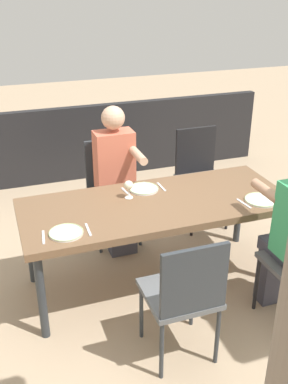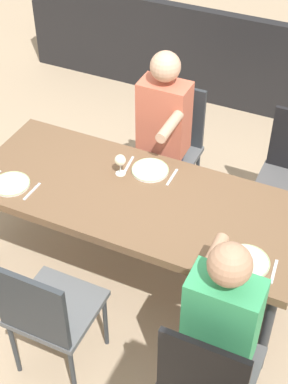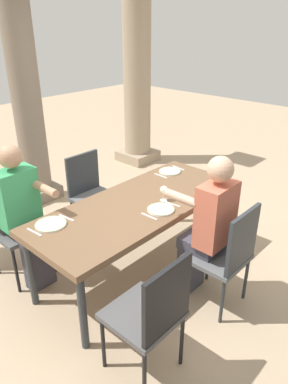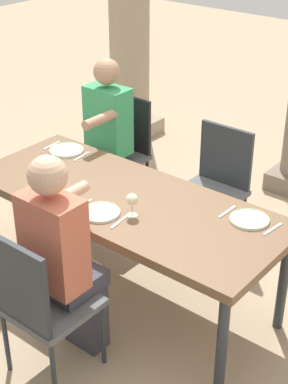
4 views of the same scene
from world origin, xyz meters
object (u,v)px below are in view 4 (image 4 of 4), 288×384
diner_woman_green (103,138)px  diner_man_white (63,256)px  dining_table (125,206)px  chair_mid_north (215,182)px  chair_mid_south (39,300)px  chair_west_north (120,147)px  wine_glass_1 (132,200)px  plate_0 (66,150)px  plate_1 (100,212)px  plate_2 (249,219)px

diner_woman_green → diner_man_white: diner_man_white is taller
dining_table → chair_mid_north: 0.86m
chair_mid_south → diner_man_white: size_ratio=0.72×
chair_west_north → diner_woman_green: size_ratio=0.73×
chair_mid_north → wine_glass_1: (0.05, -0.98, 0.30)m
plate_0 → wine_glass_1: bearing=-22.4°
dining_table → plate_0: 0.80m
chair_mid_south → diner_woman_green: (-0.90, 1.49, 0.17)m
chair_mid_north → diner_woman_green: (-0.90, -0.19, 0.16)m
diner_woman_green → wine_glass_1: size_ratio=9.07×
chair_west_north → wine_glass_1: (0.95, -0.98, 0.29)m
diner_man_white → plate_1: bearing=104.7°
dining_table → diner_man_white: diner_man_white is taller
chair_mid_north → wine_glass_1: size_ratio=6.45×
chair_mid_south → plate_1: 0.65m
wine_glass_1 → chair_mid_north: bearing=92.8°
chair_mid_south → dining_table: bearing=98.6°
chair_west_north → chair_mid_north: size_ratio=1.02×
chair_mid_south → plate_0: 1.42m
diner_man_white → plate_1: 0.42m
plate_1 → chair_west_north: bearing=126.3°
dining_table → diner_woman_green: 1.01m
diner_woman_green → plate_2: 1.56m
diner_man_white → plate_1: size_ratio=5.56×
chair_west_north → chair_mid_north: chair_west_north is taller
diner_man_white → wine_glass_1: 0.53m
chair_west_north → wine_glass_1: 1.40m
dining_table → wine_glass_1: 0.28m
dining_table → chair_mid_south: 0.87m
diner_woman_green → plate_1: size_ratio=5.52×
chair_west_north → diner_woman_green: bearing=-89.1°
chair_west_north → diner_woman_green: diner_woman_green is taller
diner_man_white → chair_mid_south: bearing=-89.1°
chair_mid_north → plate_1: bearing=-95.8°
chair_mid_south → plate_1: (-0.11, 0.61, 0.22)m
dining_table → wine_glass_1: bearing=-38.3°
diner_woman_green → wine_glass_1: diner_woman_green is taller
chair_mid_north → plate_1: 1.10m
chair_west_north → plate_0: size_ratio=3.78×
chair_mid_north → wine_glass_1: bearing=-87.2°
chair_mid_south → plate_2: bearing=60.8°
chair_west_north → plate_2: chair_west_north is taller
chair_mid_north → plate_1: (-0.11, -1.08, 0.21)m
plate_0 → wine_glass_1: size_ratio=1.75×
chair_mid_north → plate_0: 1.09m
plate_1 → dining_table: bearing=94.2°
dining_table → diner_man_white: (0.12, -0.65, 0.03)m
chair_west_north → wine_glass_1: chair_west_north is taller
dining_table → plate_1: bearing=-85.8°
dining_table → chair_mid_north: size_ratio=2.23×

